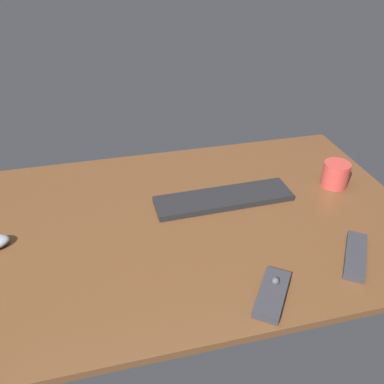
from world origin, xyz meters
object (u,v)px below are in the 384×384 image
Objects in this scene: keyboard at (224,198)px; media_remote at (272,293)px; tv_remote at (355,256)px; coffee_mug at (336,174)px.

keyboard is 39.29cm from media_remote.
keyboard is 2.44× the size of tv_remote.
media_remote is 26.41cm from tv_remote.
keyboard is at bearing 72.21° from tv_remote.
coffee_mug is (37.57, 0.25, 3.09)cm from keyboard.
tv_remote is at bearing -111.36° from coffee_mug.
keyboard is 5.03× the size of coffee_mug.
media_remote is 1.88× the size of coffee_mug.
media_remote is at bearing -134.14° from coffee_mug.
media_remote is at bearing -92.63° from keyboard.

